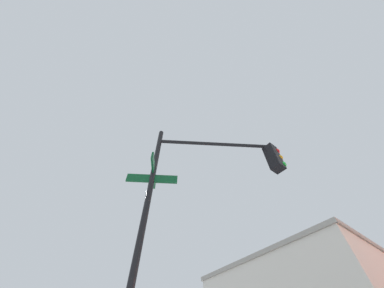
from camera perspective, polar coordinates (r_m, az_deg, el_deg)
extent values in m
cylinder|color=black|center=(3.80, -14.92, -26.98)|extent=(0.12, 0.12, 6.49)
cylinder|color=black|center=(5.57, 6.33, -0.01)|extent=(1.74, 2.52, 0.09)
cube|color=black|center=(5.67, 21.81, -3.62)|extent=(0.28, 0.28, 0.80)
sphere|color=red|center=(5.90, 22.44, -2.02)|extent=(0.18, 0.18, 0.18)
sphere|color=orange|center=(5.73, 23.18, -3.66)|extent=(0.18, 0.18, 0.18)
sphere|color=green|center=(5.56, 23.97, -5.40)|extent=(0.18, 0.18, 0.18)
cube|color=#0F5128|center=(4.61, -11.06, -9.48)|extent=(0.65, 0.93, 0.20)
cube|color=#0F5128|center=(4.75, -10.67, -7.49)|extent=(0.85, 0.59, 0.20)
cube|color=#9D998E|center=(29.32, 30.39, -29.48)|extent=(15.31, 18.33, 0.40)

